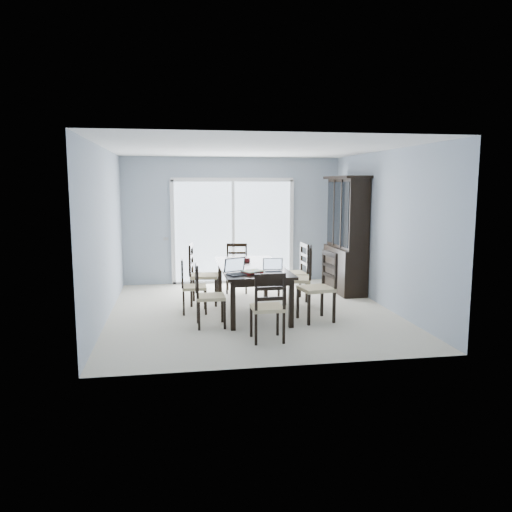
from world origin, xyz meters
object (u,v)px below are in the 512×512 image
(chair_right_far, at_px, (298,266))
(chair_end_far, at_px, (237,262))
(chair_left_mid, at_px, (189,280))
(chair_left_far, at_px, (198,267))
(dining_table, at_px, (251,271))
(game_box, at_px, (242,260))
(laptop_silver, at_px, (273,269))
(chair_left_near, at_px, (204,288))
(laptop_dark, at_px, (240,271))
(chair_right_mid, at_px, (303,271))
(hot_tub, at_px, (197,253))
(chair_end_near, at_px, (269,300))
(cell_phone, at_px, (254,275))
(chair_right_near, at_px, (322,279))
(china_hutch, at_px, (346,236))

(chair_right_far, relative_size, chair_end_far, 1.11)
(chair_left_mid, distance_m, chair_left_far, 0.61)
(dining_table, height_order, chair_left_mid, chair_left_mid)
(dining_table, relative_size, game_box, 8.62)
(laptop_silver, distance_m, game_box, 1.13)
(game_box, bearing_deg, chair_left_near, -121.06)
(laptop_dark, bearing_deg, chair_right_mid, 10.95)
(chair_end_far, height_order, laptop_silver, chair_end_far)
(chair_right_mid, height_order, hot_tub, chair_right_mid)
(laptop_dark, distance_m, game_box, 1.19)
(chair_end_far, bearing_deg, chair_left_far, 58.57)
(dining_table, xyz_separation_m, chair_right_mid, (0.87, 0.05, -0.04))
(chair_left_near, height_order, game_box, chair_left_near)
(dining_table, height_order, chair_left_near, chair_left_near)
(chair_left_near, relative_size, chair_right_far, 0.91)
(dining_table, distance_m, chair_right_far, 1.14)
(chair_end_near, bearing_deg, chair_right_far, 66.20)
(cell_phone, bearing_deg, chair_end_near, -87.87)
(chair_left_mid, bearing_deg, game_box, 111.30)
(chair_left_near, bearing_deg, dining_table, 132.88)
(hot_tub, bearing_deg, laptop_dark, -84.42)
(chair_end_near, relative_size, laptop_dark, 2.62)
(chair_left_near, bearing_deg, chair_right_far, 128.83)
(chair_left_far, height_order, chair_right_far, chair_left_far)
(chair_right_near, xyz_separation_m, game_box, (-1.08, 1.10, 0.14))
(cell_phone, bearing_deg, chair_right_far, 52.26)
(dining_table, relative_size, chair_left_far, 1.82)
(chair_left_far, bearing_deg, chair_right_far, 97.95)
(chair_end_far, distance_m, laptop_dark, 2.38)
(dining_table, bearing_deg, cell_phone, -96.72)
(chair_left_far, relative_size, laptop_dark, 2.94)
(chair_right_mid, bearing_deg, chair_left_far, 87.20)
(hot_tub, bearing_deg, game_box, -78.88)
(cell_phone, bearing_deg, laptop_silver, 22.77)
(chair_end_near, relative_size, game_box, 4.21)
(chair_left_near, height_order, chair_right_mid, chair_right_mid)
(game_box, bearing_deg, laptop_silver, -73.15)
(china_hutch, xyz_separation_m, chair_end_near, (-2.05, -2.87, -0.50))
(chair_right_near, relative_size, chair_right_far, 1.03)
(chair_left_far, bearing_deg, chair_right_near, 61.14)
(chair_end_near, xyz_separation_m, game_box, (-0.07, 2.04, 0.21))
(dining_table, xyz_separation_m, china_hutch, (2.02, 1.25, 0.40))
(laptop_silver, height_order, game_box, laptop_silver)
(chair_right_far, bearing_deg, laptop_dark, 137.28)
(chair_left_mid, xyz_separation_m, chair_end_far, (0.97, 1.51, 0.02))
(chair_left_near, distance_m, chair_end_far, 2.46)
(hot_tub, bearing_deg, chair_right_mid, -65.37)
(chair_end_near, relative_size, chair_end_far, 1.01)
(chair_right_mid, xyz_separation_m, cell_phone, (-0.97, -0.87, 0.12))
(dining_table, height_order, chair_end_far, chair_end_far)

